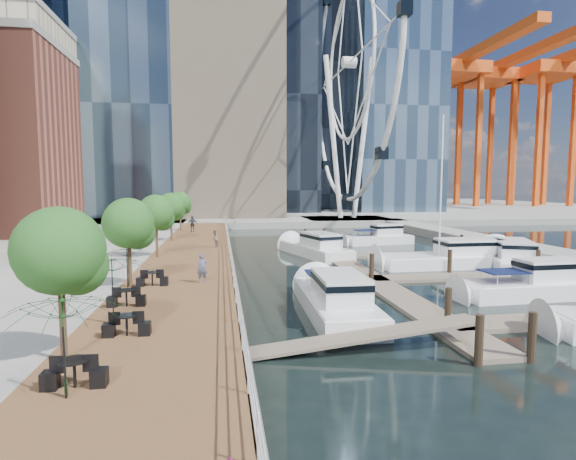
% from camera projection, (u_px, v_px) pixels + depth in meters
% --- Properties ---
extents(ground, '(520.00, 520.00, 0.00)m').
position_uv_depth(ground, '(367.00, 318.00, 21.10)').
color(ground, black).
rests_on(ground, ground).
extents(boardwalk, '(6.00, 60.00, 1.00)m').
position_uv_depth(boardwalk, '(191.00, 261.00, 34.48)').
color(boardwalk, brown).
rests_on(boardwalk, ground).
extents(seawall, '(0.25, 60.00, 1.00)m').
position_uv_depth(seawall, '(231.00, 260.00, 34.92)').
color(seawall, '#595954').
rests_on(seawall, ground).
extents(land_far, '(200.00, 114.00, 1.00)m').
position_uv_depth(land_far, '(246.00, 208.00, 121.44)').
color(land_far, gray).
rests_on(land_far, ground).
extents(breakwater, '(4.00, 60.00, 1.00)m').
position_uv_depth(breakwater, '(498.00, 245.00, 43.70)').
color(breakwater, gray).
rests_on(breakwater, ground).
extents(pier, '(14.00, 12.00, 1.00)m').
position_uv_depth(pier, '(347.00, 221.00, 74.30)').
color(pier, gray).
rests_on(pier, ground).
extents(railing, '(0.10, 60.00, 1.05)m').
position_uv_depth(railing, '(229.00, 247.00, 34.81)').
color(railing, white).
rests_on(railing, boardwalk).
extents(floating_docks, '(16.00, 34.00, 2.60)m').
position_uv_depth(floating_docks, '(429.00, 266.00, 32.05)').
color(floating_docks, '#6D6051').
rests_on(floating_docks, ground).
extents(ferris_wheel, '(5.80, 45.60, 47.80)m').
position_uv_depth(ferris_wheel, '(349.00, 63.00, 71.86)').
color(ferris_wheel, white).
rests_on(ferris_wheel, ground).
extents(port_cranes, '(40.00, 52.00, 38.00)m').
position_uv_depth(port_cranes, '(493.00, 136.00, 123.36)').
color(port_cranes, '#D84C14').
rests_on(port_cranes, ground).
extents(street_trees, '(2.60, 42.60, 4.60)m').
position_uv_depth(street_trees, '(156.00, 212.00, 32.77)').
color(street_trees, '#3F2B1C').
rests_on(street_trees, ground).
extents(cafe_tables, '(2.50, 13.70, 0.74)m').
position_uv_depth(cafe_tables, '(127.00, 310.00, 17.46)').
color(cafe_tables, black).
rests_on(cafe_tables, ground).
extents(yacht_foreground, '(8.96, 2.64, 2.15)m').
position_uv_depth(yacht_foreground, '(532.00, 298.00, 24.98)').
color(yacht_foreground, white).
rests_on(yacht_foreground, ground).
extents(pedestrian_near, '(0.66, 0.52, 1.59)m').
position_uv_depth(pedestrian_near, '(202.00, 268.00, 24.12)').
color(pedestrian_near, '#4D4F66').
rests_on(pedestrian_near, boardwalk).
extents(pedestrian_mid, '(0.77, 0.87, 1.52)m').
position_uv_depth(pedestrian_mid, '(215.00, 238.00, 38.35)').
color(pedestrian_mid, '#83655A').
rests_on(pedestrian_mid, boardwalk).
extents(pedestrian_far, '(1.14, 0.53, 1.91)m').
position_uv_depth(pedestrian_far, '(193.00, 224.00, 50.85)').
color(pedestrian_far, '#2D2F38').
rests_on(pedestrian_far, boardwalk).
extents(moored_yachts, '(22.35, 33.86, 11.50)m').
position_uv_depth(moored_yachts, '(440.00, 268.00, 33.95)').
color(moored_yachts, white).
rests_on(moored_yachts, ground).
extents(cafe_seating, '(3.86, 15.36, 2.60)m').
position_uv_depth(cafe_seating, '(104.00, 298.00, 15.76)').
color(cafe_seating, '#0F3A12').
rests_on(cafe_seating, ground).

